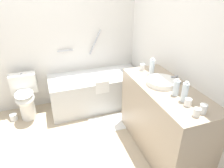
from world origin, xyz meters
TOP-DOWN VIEW (x-y plane):
  - ground_plane at (0.00, 0.00)m, footprint 4.18×4.18m
  - wall_back_tiled at (0.00, 1.33)m, footprint 3.58×0.10m
  - wall_right_mirror at (1.64, 0.00)m, footprint 0.10×2.96m
  - bathtub at (0.78, 0.94)m, footprint 1.56×0.68m
  - toilet at (-0.36, 0.98)m, footprint 0.40×0.51m
  - vanity_counter at (1.31, -0.32)m, footprint 0.56×1.34m
  - sink_basin at (1.29, -0.23)m, footprint 0.35×0.35m
  - sink_faucet at (1.49, -0.23)m, footprint 0.11×0.15m
  - water_bottle_0 at (1.30, -0.62)m, footprint 0.06×0.06m
  - water_bottle_1 at (1.29, -0.49)m, footprint 0.07×0.07m
  - water_bottle_2 at (1.31, 0.05)m, footprint 0.07×0.07m
  - drinking_glass_0 at (1.26, 0.23)m, footprint 0.07×0.07m
  - drinking_glass_1 at (1.33, -0.86)m, footprint 0.07×0.07m
  - drinking_glass_2 at (1.24, -0.88)m, footprint 0.06×0.06m
  - drinking_glass_3 at (1.28, -0.71)m, footprint 0.07×0.07m
  - bath_mat at (0.81, 0.35)m, footprint 0.57×0.41m
  - toilet_paper_roll at (-0.59, 0.95)m, footprint 0.11×0.11m

SIDE VIEW (x-z plane):
  - ground_plane at x=0.00m, z-range 0.00..0.00m
  - bath_mat at x=0.81m, z-range 0.00..0.01m
  - toilet_paper_roll at x=-0.59m, z-range 0.00..0.11m
  - bathtub at x=0.78m, z-range -0.33..0.94m
  - toilet at x=-0.36m, z-range 0.02..0.73m
  - vanity_counter at x=1.31m, z-range 0.00..0.90m
  - sink_basin at x=1.29m, z-range 0.90..0.96m
  - sink_faucet at x=1.49m, z-range 0.89..0.98m
  - drinking_glass_3 at x=1.28m, z-range 0.90..0.98m
  - drinking_glass_2 at x=1.24m, z-range 0.90..0.98m
  - drinking_glass_0 at x=1.26m, z-range 0.90..0.99m
  - drinking_glass_1 at x=1.33m, z-range 0.90..0.99m
  - water_bottle_1 at x=1.29m, z-range 0.89..1.08m
  - water_bottle_0 at x=1.30m, z-range 0.89..1.11m
  - water_bottle_2 at x=1.31m, z-range 0.89..1.12m
  - wall_back_tiled at x=0.00m, z-range 0.00..2.31m
  - wall_right_mirror at x=1.64m, z-range 0.00..2.31m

